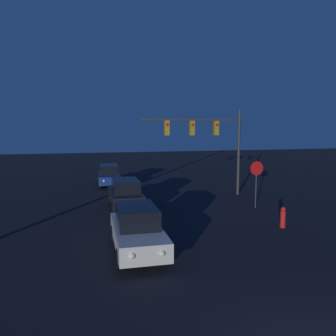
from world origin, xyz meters
TOP-DOWN VIEW (x-y plane):
  - car_near at (-2.32, 6.97)m, footprint 1.81×4.33m
  - car_mid at (-1.73, 13.64)m, footprint 1.76×4.31m
  - car_far at (-1.84, 21.41)m, footprint 1.86×4.34m
  - traffic_signal_mast at (3.97, 15.27)m, footprint 6.65×0.30m
  - stop_sign at (5.14, 11.52)m, footprint 0.77×0.07m
  - fire_hydrant at (4.38, 7.98)m, footprint 0.24×0.24m

SIDE VIEW (x-z plane):
  - fire_hydrant at x=4.38m, z-range -0.01..0.92m
  - car_near at x=-2.32m, z-range 0.01..1.61m
  - car_mid at x=-1.73m, z-range 0.01..1.61m
  - car_far at x=-1.84m, z-range 0.01..1.61m
  - stop_sign at x=5.14m, z-range 0.53..3.13m
  - traffic_signal_mast at x=3.97m, z-range 1.12..6.71m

